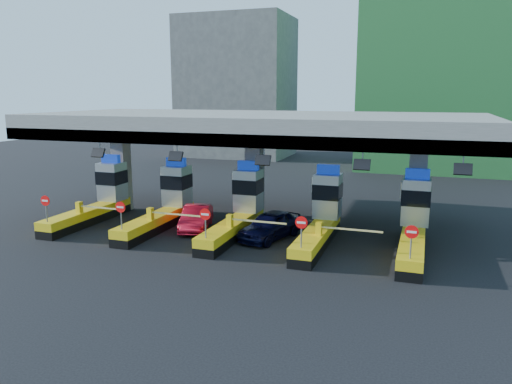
% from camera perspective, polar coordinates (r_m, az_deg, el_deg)
% --- Properties ---
extents(ground, '(120.00, 120.00, 0.00)m').
position_cam_1_polar(ground, '(30.05, -2.04, -4.74)').
color(ground, black).
rests_on(ground, ground).
extents(toll_canopy, '(28.00, 12.09, 7.00)m').
position_cam_1_polar(toll_canopy, '(31.66, -0.23, 7.37)').
color(toll_canopy, slate).
rests_on(toll_canopy, ground).
extents(toll_lane_far_left, '(4.43, 8.00, 4.16)m').
position_cam_1_polar(toll_lane_far_left, '(34.72, -17.48, -0.71)').
color(toll_lane_far_left, black).
rests_on(toll_lane_far_left, ground).
extents(toll_lane_left, '(4.43, 8.00, 4.16)m').
position_cam_1_polar(toll_lane_left, '(32.03, -10.25, -1.33)').
color(toll_lane_left, black).
rests_on(toll_lane_left, ground).
extents(toll_lane_center, '(4.43, 8.00, 4.16)m').
position_cam_1_polar(toll_lane_center, '(29.95, -1.86, -2.03)').
color(toll_lane_center, black).
rests_on(toll_lane_center, ground).
extents(toll_lane_right, '(4.43, 8.00, 4.16)m').
position_cam_1_polar(toll_lane_right, '(28.60, 7.55, -2.77)').
color(toll_lane_right, black).
rests_on(toll_lane_right, ground).
extents(toll_lane_far_right, '(4.43, 8.00, 4.16)m').
position_cam_1_polar(toll_lane_far_right, '(28.08, 17.61, -3.46)').
color(toll_lane_far_right, black).
rests_on(toll_lane_far_right, ground).
extents(bg_building_scaffold, '(18.00, 12.00, 28.00)m').
position_cam_1_polar(bg_building_scaffold, '(59.25, 21.33, 16.04)').
color(bg_building_scaffold, '#1E5926').
rests_on(bg_building_scaffold, ground).
extents(bg_building_concrete, '(14.00, 10.00, 18.00)m').
position_cam_1_polar(bg_building_concrete, '(67.52, -2.22, 11.84)').
color(bg_building_concrete, '#4C4C49').
rests_on(bg_building_concrete, ground).
extents(van, '(3.14, 5.03, 1.60)m').
position_cam_1_polar(van, '(28.76, 1.66, -3.82)').
color(van, black).
rests_on(van, ground).
extents(red_car, '(2.70, 4.64, 1.45)m').
position_cam_1_polar(red_car, '(30.96, -6.84, -2.95)').
color(red_car, red).
rests_on(red_car, ground).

